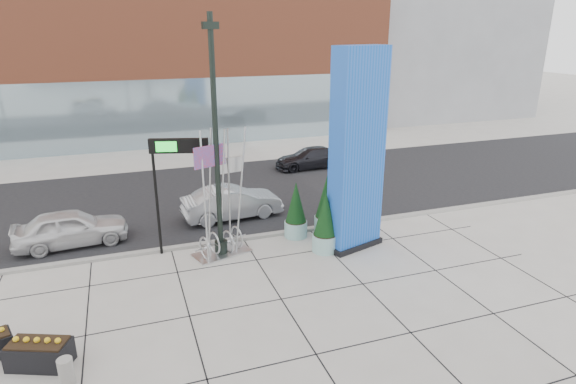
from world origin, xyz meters
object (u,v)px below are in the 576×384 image
object	(u,v)px
public_art_sculpture	(221,223)
car_white_west	(71,228)
concrete_bollard	(66,372)
blue_pylon	(357,156)
car_silver_mid	(232,203)
overhead_street_sign	(174,155)
lamp_post	(217,164)

from	to	relation	value
public_art_sculpture	car_white_west	bearing A→B (deg)	136.95
concrete_bollard	car_white_west	bearing A→B (deg)	92.82
blue_pylon	car_silver_mid	size ratio (longest dim) A/B	1.72
car_silver_mid	car_white_west	bearing A→B (deg)	91.20
car_white_west	overhead_street_sign	bearing A→B (deg)	-120.77
overhead_street_sign	car_white_west	bearing A→B (deg)	169.63
lamp_post	overhead_street_sign	size ratio (longest dim) A/B	1.95
blue_pylon	concrete_bollard	bearing A→B (deg)	-171.80
overhead_street_sign	car_white_west	size ratio (longest dim) A/B	1.05
lamp_post	overhead_street_sign	bearing A→B (deg)	151.11
lamp_post	car_white_west	size ratio (longest dim) A/B	2.04
concrete_bollard	overhead_street_sign	bearing A→B (deg)	61.37
blue_pylon	overhead_street_sign	bearing A→B (deg)	147.19
concrete_bollard	car_silver_mid	size ratio (longest dim) A/B	0.16
concrete_bollard	car_white_west	distance (m)	8.82
public_art_sculpture	car_silver_mid	size ratio (longest dim) A/B	1.09
concrete_bollard	car_silver_mid	bearing A→B (deg)	56.02
blue_pylon	overhead_street_sign	size ratio (longest dim) A/B	1.71
concrete_bollard	car_white_west	world-z (taller)	car_white_west
lamp_post	concrete_bollard	bearing A→B (deg)	-130.67
car_white_west	public_art_sculpture	bearing A→B (deg)	-121.49
lamp_post	concrete_bollard	size ratio (longest dim) A/B	12.30
public_art_sculpture	concrete_bollard	distance (m)	7.99
overhead_street_sign	blue_pylon	bearing A→B (deg)	-0.23
lamp_post	car_silver_mid	world-z (taller)	lamp_post
blue_pylon	car_silver_mid	distance (m)	6.81
lamp_post	car_silver_mid	distance (m)	4.77
lamp_post	car_white_west	world-z (taller)	lamp_post
overhead_street_sign	public_art_sculpture	bearing A→B (deg)	-13.05
blue_pylon	car_silver_mid	world-z (taller)	blue_pylon
car_silver_mid	concrete_bollard	bearing A→B (deg)	141.01
concrete_bollard	lamp_post	bearing A→B (deg)	49.33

